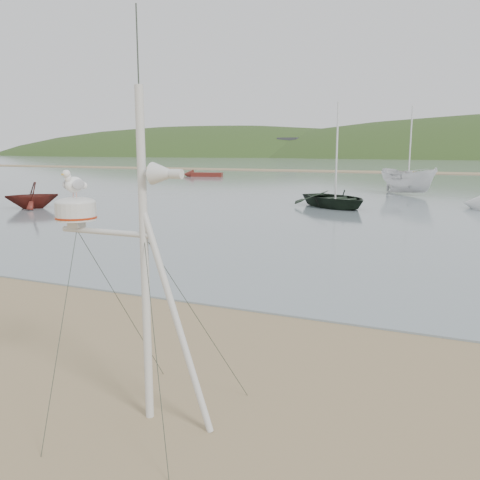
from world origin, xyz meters
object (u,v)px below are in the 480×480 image
at_px(boat_white, 410,158).
at_px(dinghy_red_far, 198,174).
at_px(boat_red, 31,183).
at_px(boat_dark, 336,165).
at_px(mast_rig, 140,327).

relative_size(boat_white, dinghy_red_far, 1.03).
distance_m(boat_red, boat_white, 25.45).
distance_m(boat_dark, boat_red, 17.00).
xyz_separation_m(boat_dark, dinghy_red_far, (-23.06, 26.23, -2.15)).
relative_size(boat_dark, dinghy_red_far, 0.95).
bearing_deg(mast_rig, dinghy_red_far, 117.87).
relative_size(boat_dark, boat_red, 1.73).
bearing_deg(mast_rig, boat_dark, 97.79).
height_order(boat_red, dinghy_red_far, boat_red).
distance_m(mast_rig, boat_white, 34.02).
bearing_deg(boat_dark, boat_white, 25.07).
bearing_deg(dinghy_red_far, mast_rig, -62.13).
xyz_separation_m(boat_red, dinghy_red_far, (-7.69, 33.41, -1.14)).
xyz_separation_m(boat_red, boat_white, (18.21, 17.73, 1.22)).
bearing_deg(boat_white, boat_dark, -153.64).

